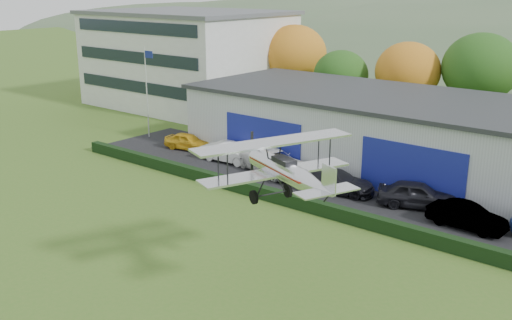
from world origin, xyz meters
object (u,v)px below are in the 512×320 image
Objects in this scene: car_4 at (417,195)px; biplane at (285,169)px; car_3 at (336,181)px; flagpole at (147,84)px; hangar at (449,140)px; car_1 at (229,152)px; car_2 at (274,162)px; car_5 at (467,216)px; office_block at (188,58)px; car_0 at (188,141)px.

biplane reaches higher than car_4.
car_3 is 15.18m from biplane.
hangar is at bearing 13.51° from flagpole.
hangar is 21.36m from biplane.
car_1 is 0.76× the size of car_2.
car_5 is 0.61× the size of biplane.
biplane is at bearing -168.50° from car_3.
car_0 is (13.70, -13.76, -4.48)m from office_block.
office_block is 15.33m from flagpole.
biplane reaches higher than car_3.
car_2 is (23.03, -14.26, -4.34)m from office_block.
car_0 is at bearing -160.76° from hangar.
car_0 is 23.86m from car_5.
car_1 is 15.25m from car_4.
flagpole reaches higher than car_4.
biplane is at bearing -136.66° from car_1.
hangar is 12.44m from car_2.
biplane is at bearing -125.21° from car_2.
car_3 is at bearing -118.82° from hangar.
hangar reaches higher than car_4.
car_0 is 0.93× the size of car_5.
car_3 is 1.20× the size of car_5.
car_1 reaches higher than car_5.
hangar is 5.73× the size of biplane.
car_2 is at bearing 68.49° from car_4.
car_5 reaches higher than car_0.
flagpole is 2.00× the size of car_0.
office_block is 32.60m from car_3.
flagpole is (-24.88, -5.98, 2.13)m from hangar.
car_1 is at bearing 89.60° from car_5.
office_block reaches higher than biplane.
hangar is 5.08× the size of flagpole.
car_4 is at bearing 73.14° from car_5.
flagpole is at bearing 172.04° from biplane.
office_block reaches higher than car_4.
office_block is at bearing 34.17° from car_0.
car_3 is at bearing 134.78° from biplane.
car_1 is 0.88× the size of car_3.
office_block reaches higher than car_2.
car_4 is 0.67× the size of biplane.
car_0 is 14.99m from car_3.
car_2 is at bearing 150.91° from biplane.
car_5 is (29.39, -2.44, -4.02)m from flagpole.
car_3 reaches higher than car_5.
hangar is 6.81× the size of car_2.
office_block is 19.93m from car_0.
car_2 is 1.25× the size of car_4.
car_4 is (0.97, -7.13, -1.80)m from hangar.
car_1 is at bearing -153.12° from hangar.
hangar is at bearing 31.36° from car_5.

